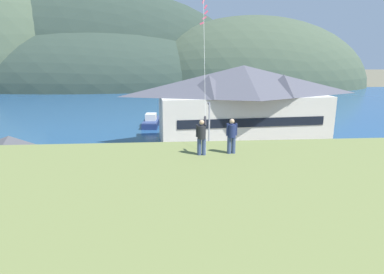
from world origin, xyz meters
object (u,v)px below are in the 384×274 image
(parked_car_lone_by_shed, at_px, (38,208))
(parked_car_back_row_right, at_px, (209,168))
(parked_car_front_row_silver, at_px, (336,171))
(parked_car_front_row_red, at_px, (325,193))
(parked_car_front_row_end, at_px, (131,174))
(harbor_lodge, at_px, (243,102))
(parked_car_back_row_left, at_px, (277,164))
(parked_car_mid_row_near, at_px, (218,198))
(moored_boat_wharfside, at_px, (151,121))
(person_companion, at_px, (232,135))
(wharf_dock, at_px, (172,122))
(storage_shed_near_lot, at_px, (13,166))
(person_kite_flyer, at_px, (202,136))
(parked_car_corner_spot, at_px, (127,203))
(parking_light_pole, at_px, (209,130))

(parked_car_lone_by_shed, bearing_deg, parked_car_back_row_right, 30.04)
(parked_car_front_row_silver, bearing_deg, parked_car_front_row_red, -125.87)
(parked_car_front_row_end, height_order, parked_car_front_row_silver, same)
(parked_car_front_row_red, bearing_deg, parked_car_lone_by_shed, -177.30)
(harbor_lodge, bearing_deg, parked_car_back_row_left, -87.10)
(parked_car_back_row_left, bearing_deg, parked_car_front_row_red, -78.75)
(parked_car_back_row_right, distance_m, parked_car_mid_row_near, 6.86)
(moored_boat_wharfside, xyz_separation_m, parked_car_back_row_left, (13.53, -24.92, 0.34))
(harbor_lodge, height_order, person_companion, harbor_lodge)
(moored_boat_wharfside, xyz_separation_m, parked_car_mid_row_near, (6.49, -32.28, 0.34))
(harbor_lodge, xyz_separation_m, wharf_dock, (-9.30, 13.04, -5.16))
(storage_shed_near_lot, relative_size, parked_car_front_row_end, 1.54)
(parked_car_front_row_silver, distance_m, person_kite_flyer, 19.58)
(parked_car_corner_spot, relative_size, person_kite_flyer, 2.31)
(parked_car_front_row_red, xyz_separation_m, person_kite_flyer, (-10.49, -7.41, 6.56))
(parked_car_lone_by_shed, height_order, person_companion, person_companion)
(wharf_dock, bearing_deg, parked_car_back_row_left, -68.86)
(storage_shed_near_lot, bearing_deg, parked_car_front_row_silver, 2.20)
(moored_boat_wharfside, bearing_deg, parked_car_mid_row_near, -78.63)
(parked_car_back_row_left, bearing_deg, parked_car_front_row_end, -172.69)
(parked_car_back_row_right, distance_m, parked_car_front_row_red, 10.53)
(storage_shed_near_lot, xyz_separation_m, parked_car_corner_spot, (9.72, -4.26, -1.65))
(parked_car_front_row_end, bearing_deg, parked_car_mid_row_near, -38.27)
(storage_shed_near_lot, distance_m, parked_car_front_row_end, 9.67)
(parked_car_lone_by_shed, bearing_deg, person_companion, -26.93)
(parked_car_front_row_red, bearing_deg, wharf_dock, 109.10)
(person_companion, bearing_deg, parked_car_mid_row_near, 85.40)
(storage_shed_near_lot, relative_size, parked_car_front_row_red, 1.57)
(storage_shed_near_lot, distance_m, parked_car_lone_by_shed, 6.07)
(parked_car_front_row_silver, bearing_deg, parked_car_back_row_right, 171.08)
(parked_car_back_row_left, distance_m, person_companion, 17.47)
(parked_car_mid_row_near, distance_m, parking_light_pole, 10.67)
(parked_car_lone_by_shed, xyz_separation_m, parked_car_mid_row_near, (12.87, 0.69, 0.00))
(moored_boat_wharfside, distance_m, parked_car_back_row_right, 26.29)
(parked_car_back_row_right, bearing_deg, storage_shed_near_lot, -170.05)
(storage_shed_near_lot, height_order, parked_car_corner_spot, storage_shed_near_lot)
(parked_car_back_row_left, relative_size, person_kite_flyer, 2.28)
(moored_boat_wharfside, height_order, parked_car_back_row_left, moored_boat_wharfside)
(parked_car_back_row_left, height_order, person_kite_flyer, person_kite_flyer)
(wharf_dock, bearing_deg, person_kite_flyer, -88.79)
(parked_car_lone_by_shed, distance_m, parked_car_mid_row_near, 12.89)
(wharf_dock, relative_size, parking_light_pole, 2.27)
(parked_car_front_row_end, bearing_deg, parked_car_front_row_silver, -1.61)
(storage_shed_near_lot, distance_m, parked_car_front_row_silver, 28.35)
(parking_light_pole, height_order, person_companion, person_companion)
(moored_boat_wharfside, bearing_deg, parked_car_front_row_silver, -56.07)
(parked_car_back_row_right, relative_size, parked_car_lone_by_shed, 1.00)
(parked_car_front_row_red, xyz_separation_m, parked_car_back_row_left, (-1.40, 7.05, 0.00))
(parked_car_back_row_right, relative_size, parked_car_front_row_red, 1.02)
(parked_car_back_row_right, xyz_separation_m, parked_car_lone_by_shed, (-13.06, -7.55, 0.00))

